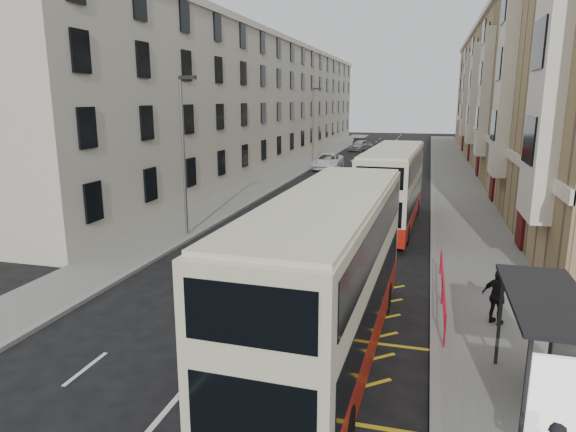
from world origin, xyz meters
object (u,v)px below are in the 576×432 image
(pedestrian_far, at_px, (498,297))
(car_silver, at_px, (360,145))
(double_decker_front, at_px, (328,278))
(street_lamp_far, at_px, (313,122))
(car_red, at_px, (402,148))
(street_lamp_near, at_px, (184,148))
(bus_shelter, at_px, (556,335))
(double_decker_rear, at_px, (392,187))
(car_dark, at_px, (358,143))
(white_van, at_px, (328,161))

(pedestrian_far, distance_m, car_silver, 56.25)
(double_decker_front, height_order, car_silver, double_decker_front)
(street_lamp_far, distance_m, car_red, 18.02)
(car_silver, bearing_deg, double_decker_front, -64.27)
(double_decker_front, xyz_separation_m, car_red, (-0.99, 56.19, -1.58))
(street_lamp_near, xyz_separation_m, car_silver, (2.74, 47.61, -3.87))
(bus_shelter, relative_size, double_decker_rear, 0.38)
(pedestrian_far, height_order, car_dark, pedestrian_far)
(car_dark, height_order, car_red, car_red)
(street_lamp_near, xyz_separation_m, double_decker_rear, (10.06, 5.03, -2.38))
(double_decker_front, relative_size, double_decker_rear, 1.04)
(car_dark, bearing_deg, street_lamp_far, -96.79)
(bus_shelter, height_order, car_red, bus_shelter)
(pedestrian_far, bearing_deg, street_lamp_near, 7.97)
(street_lamp_near, relative_size, double_decker_front, 0.69)
(car_red, bearing_deg, street_lamp_far, 72.08)
(double_decker_front, bearing_deg, car_dark, 98.52)
(double_decker_rear, relative_size, car_silver, 2.49)
(double_decker_rear, bearing_deg, double_decker_front, -89.65)
(double_decker_front, xyz_separation_m, pedestrian_far, (4.74, 3.31, -1.31))
(double_decker_front, bearing_deg, double_decker_rear, 89.51)
(street_lamp_near, bearing_deg, pedestrian_far, -27.69)
(car_silver, bearing_deg, car_dark, 118.84)
(car_silver, distance_m, car_dark, 6.00)
(double_decker_front, height_order, car_dark, double_decker_front)
(street_lamp_near, bearing_deg, white_van, 85.90)
(car_silver, bearing_deg, car_red, -1.71)
(double_decker_rear, relative_size, car_dark, 2.81)
(bus_shelter, bearing_deg, white_van, 107.42)
(double_decker_rear, xyz_separation_m, car_red, (-1.58, 40.40, -1.48))
(double_decker_rear, distance_m, white_van, 24.41)
(double_decker_front, bearing_deg, car_silver, 98.23)
(double_decker_rear, height_order, car_dark, double_decker_rear)
(street_lamp_far, xyz_separation_m, white_van, (2.01, -1.97, -3.84))
(car_dark, bearing_deg, white_van, -91.95)
(bus_shelter, relative_size, pedestrian_far, 2.38)
(pedestrian_far, distance_m, car_dark, 62.24)
(bus_shelter, xyz_separation_m, street_lamp_far, (-14.69, 42.39, 2.50))
(car_silver, bearing_deg, bus_shelter, -59.57)
(bus_shelter, relative_size, street_lamp_far, 0.53)
(double_decker_front, distance_m, car_red, 56.22)
(bus_shelter, xyz_separation_m, car_dark, (-12.96, 65.91, -1.48))
(bus_shelter, distance_m, street_lamp_near, 19.38)
(car_silver, bearing_deg, pedestrian_far, -59.08)
(bus_shelter, xyz_separation_m, street_lamp_near, (-14.69, 12.39, 2.50))
(double_decker_front, distance_m, pedestrian_far, 5.93)
(street_lamp_far, distance_m, double_decker_rear, 27.03)
(double_decker_front, height_order, pedestrian_far, double_decker_front)
(white_van, distance_m, car_red, 18.56)
(pedestrian_far, relative_size, car_dark, 0.45)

